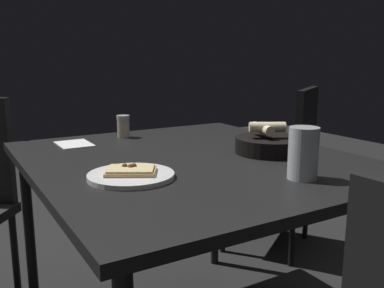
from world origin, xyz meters
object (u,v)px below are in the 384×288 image
bread_basket (270,144)px  chair_spare (283,158)px  pizza_plate (131,175)px  pepper_shaker (123,128)px  dining_table (191,173)px  beer_glass (303,156)px

bread_basket → chair_spare: bearing=-46.5°
pizza_plate → pepper_shaker: 0.63m
dining_table → chair_spare: size_ratio=1.28×
dining_table → bread_basket: size_ratio=4.73×
beer_glass → chair_spare: 1.18m
dining_table → pepper_shaker: bearing=7.7°
pepper_shaker → chair_spare: 0.97m
dining_table → bread_basket: bearing=-108.0°
dining_table → bread_basket: 0.30m
pepper_shaker → pizza_plate: bearing=160.2°
pizza_plate → beer_glass: size_ratio=1.67×
pepper_shaker → dining_table: bearing=-172.3°
bread_basket → beer_glass: size_ratio=1.70×
pizza_plate → beer_glass: bearing=-121.3°
dining_table → beer_glass: 0.42m
pizza_plate → chair_spare: chair_spare is taller
pizza_plate → bread_basket: bearing=-84.9°
beer_glass → pepper_shaker: beer_glass is taller
beer_glass → dining_table: bearing=19.0°
dining_table → chair_spare: bearing=-60.9°
pizza_plate → pepper_shaker: (0.59, -0.21, 0.03)m
bread_basket → pepper_shaker: size_ratio=2.65×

